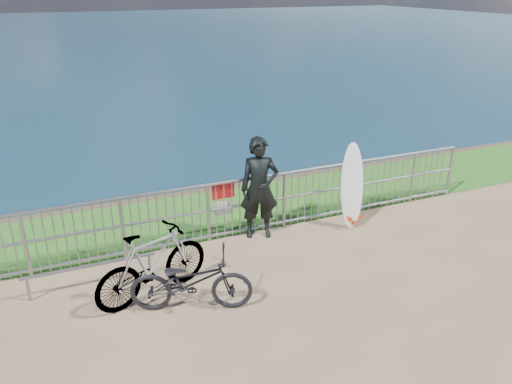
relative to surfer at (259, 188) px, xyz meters
name	(u,v)px	position (x,y,z in m)	size (l,w,h in m)	color
grass_strip	(216,212)	(-0.43, 1.25, -0.93)	(120.00, 120.00, 0.00)	#205717
railing	(235,207)	(-0.41, 0.15, -0.36)	(10.06, 0.10, 1.13)	gray
surfer	(259,188)	(0.00, 0.00, 0.00)	(0.69, 0.45, 1.89)	black
surfboard	(352,189)	(1.78, -0.29, -0.19)	(0.52, 0.49, 1.64)	white
bicycle_near	(191,281)	(-1.77, -1.69, -0.49)	(0.61, 1.74, 0.91)	black
bicycle_far	(152,264)	(-2.21, -1.17, -0.39)	(0.52, 1.85, 1.11)	black
bike_rack	(90,268)	(-3.05, -0.58, -0.60)	(1.98, 0.05, 0.41)	gray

